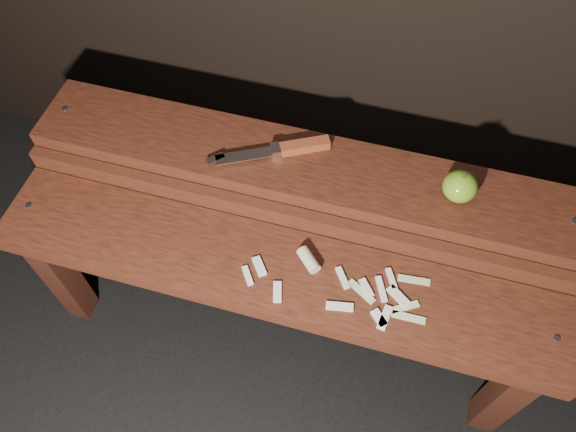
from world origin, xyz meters
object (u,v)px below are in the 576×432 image
(bench_front_tier, at_px, (273,286))
(apple, at_px, (460,186))
(knife, at_px, (289,148))
(bench_rear_tier, at_px, (301,187))

(bench_front_tier, distance_m, apple, 0.44)
(bench_front_tier, height_order, knife, knife)
(bench_front_tier, distance_m, bench_rear_tier, 0.23)
(bench_rear_tier, height_order, apple, apple)
(bench_rear_tier, xyz_separation_m, knife, (-0.03, 0.02, 0.10))
(bench_front_tier, bearing_deg, bench_rear_tier, 90.00)
(apple, relative_size, knife, 0.30)
(bench_front_tier, bearing_deg, knife, 97.78)
(bench_rear_tier, distance_m, knife, 0.11)
(bench_rear_tier, relative_size, apple, 16.02)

